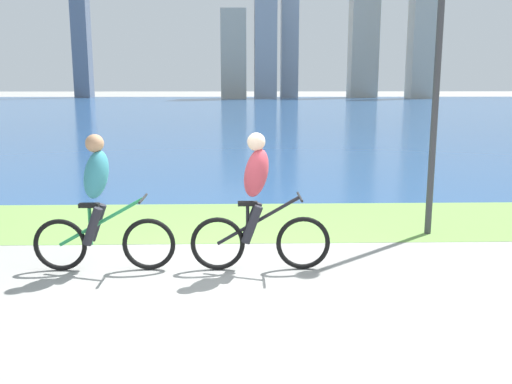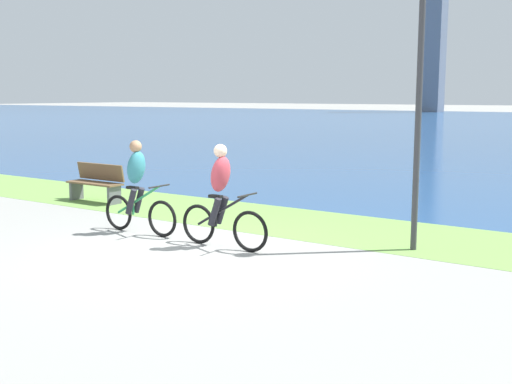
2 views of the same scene
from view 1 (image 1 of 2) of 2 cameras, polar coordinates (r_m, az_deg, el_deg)
The scene contains 7 objects.
ground_plane at distance 6.60m, azimuth -2.11°, elevation -9.35°, with size 300.00×300.00×0.00m, color gray.
grass_strip_bayside at distance 9.48m, azimuth -1.95°, elevation -2.97°, with size 120.00×2.70×0.01m, color #6B9947.
bay_water_surface at distance 53.18m, azimuth -1.66°, elevation 8.58°, with size 300.00×85.17×0.00m, color navy.
cyclist_lead at distance 6.86m, azimuth 0.17°, elevation -1.20°, with size 1.74×0.52×1.72m.
cyclist_trailing at distance 7.10m, azimuth -15.69°, elevation -1.23°, with size 1.75×0.52×1.70m.
lamppost_tall at distance 8.83m, azimuth 18.14°, elevation 13.87°, with size 0.28×0.28×4.37m.
city_skyline_far_shore at distance 88.10m, azimuth 4.43°, elevation 16.72°, with size 54.38×9.72×26.08m.
Camera 1 is at (0.07, -6.18, 2.30)m, focal length 39.21 mm.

